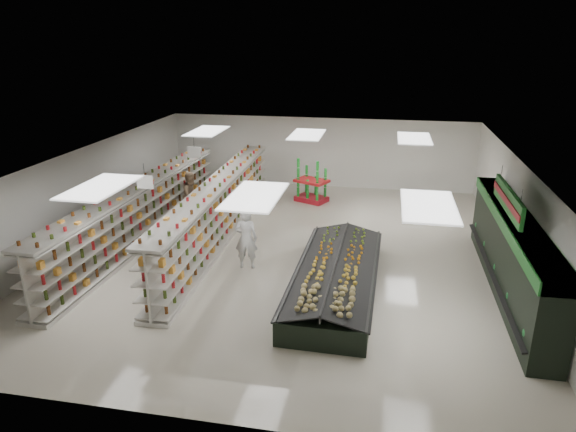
% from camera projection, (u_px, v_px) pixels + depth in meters
% --- Properties ---
extents(floor, '(16.00, 16.00, 0.00)m').
position_uv_depth(floor, '(287.00, 252.00, 16.92)').
color(floor, beige).
rests_on(floor, ground).
extents(ceiling, '(14.00, 16.00, 0.02)m').
position_uv_depth(ceiling, '(287.00, 157.00, 15.85)').
color(ceiling, white).
rests_on(ceiling, wall_back).
extents(wall_back, '(14.00, 0.02, 3.20)m').
position_uv_depth(wall_back, '(320.00, 152.00, 23.79)').
color(wall_back, white).
rests_on(wall_back, floor).
extents(wall_front, '(14.00, 0.02, 3.20)m').
position_uv_depth(wall_front, '(201.00, 348.00, 8.98)').
color(wall_front, white).
rests_on(wall_front, floor).
extents(wall_left, '(0.02, 16.00, 3.20)m').
position_uv_depth(wall_left, '(87.00, 194.00, 17.62)').
color(wall_left, white).
rests_on(wall_left, floor).
extents(wall_right, '(0.02, 16.00, 3.20)m').
position_uv_depth(wall_right, '(519.00, 220.00, 15.14)').
color(wall_right, white).
rests_on(wall_right, floor).
extents(produce_wall_case, '(0.93, 8.00, 2.20)m').
position_uv_depth(produce_wall_case, '(512.00, 250.00, 13.96)').
color(produce_wall_case, black).
rests_on(produce_wall_case, floor).
extents(aisle_sign_near, '(0.52, 0.06, 0.75)m').
position_uv_depth(aisle_sign_near, '(145.00, 182.00, 14.82)').
color(aisle_sign_near, white).
rests_on(aisle_sign_near, ceiling).
extents(aisle_sign_far, '(0.52, 0.06, 0.75)m').
position_uv_depth(aisle_sign_far, '(194.00, 152.00, 18.52)').
color(aisle_sign_far, white).
rests_on(aisle_sign_far, ceiling).
extents(hortifruti_banner, '(0.12, 3.20, 0.95)m').
position_uv_depth(hortifruti_banner, '(508.00, 200.00, 13.54)').
color(hortifruti_banner, '#1D6F25').
rests_on(hortifruti_banner, ceiling).
extents(gondola_left, '(1.13, 11.62, 2.01)m').
position_uv_depth(gondola_left, '(141.00, 215.00, 17.56)').
color(gondola_left, silver).
rests_on(gondola_left, floor).
extents(gondola_center, '(1.23, 11.91, 2.06)m').
position_uv_depth(gondola_center, '(219.00, 213.00, 17.76)').
color(gondola_center, silver).
rests_on(gondola_center, floor).
extents(produce_island, '(2.38, 6.26, 0.93)m').
position_uv_depth(produce_island, '(336.00, 276.00, 14.29)').
color(produce_island, black).
rests_on(produce_island, floor).
extents(soda_endcap, '(1.59, 1.38, 1.70)m').
position_uv_depth(soda_endcap, '(312.00, 183.00, 21.78)').
color(soda_endcap, '#AB1320').
rests_on(soda_endcap, floor).
extents(shopper_main, '(0.74, 0.53, 1.90)m').
position_uv_depth(shopper_main, '(246.00, 239.00, 15.50)').
color(shopper_main, silver).
rests_on(shopper_main, floor).
extents(shopper_background, '(0.89, 1.06, 1.88)m').
position_uv_depth(shopper_background, '(192.00, 196.00, 19.65)').
color(shopper_background, tan).
rests_on(shopper_background, floor).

